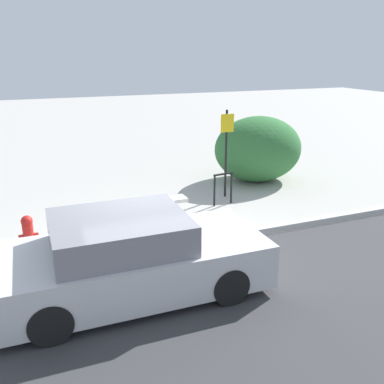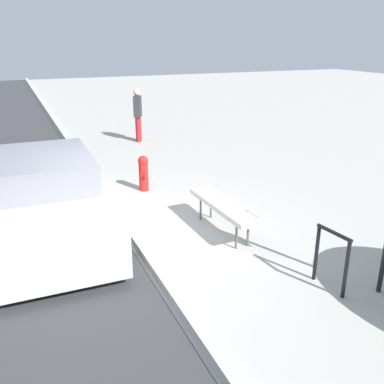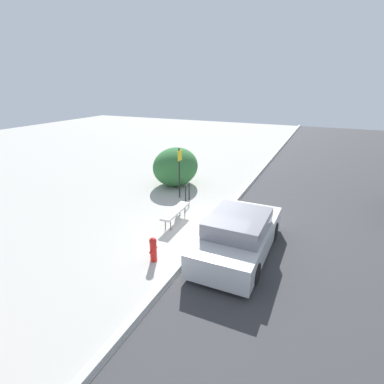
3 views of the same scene
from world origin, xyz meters
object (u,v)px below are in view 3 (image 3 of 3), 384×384
(bench, at_px, (175,211))
(bike_rack, at_px, (187,191))
(sign_post, at_px, (179,168))
(parked_car_near, at_px, (239,235))
(fire_hydrant, at_px, (153,249))

(bench, height_order, bike_rack, bike_rack)
(sign_post, bearing_deg, bench, -156.89)
(bike_rack, height_order, parked_car_near, parked_car_near)
(fire_hydrant, bearing_deg, parked_car_near, -56.02)
(bench, relative_size, fire_hydrant, 2.35)
(fire_hydrant, bearing_deg, sign_post, 18.13)
(bike_rack, bearing_deg, bench, -166.76)
(parked_car_near, bearing_deg, bench, 68.70)
(sign_post, height_order, parked_car_near, sign_post)
(bike_rack, height_order, sign_post, sign_post)
(bench, relative_size, parked_car_near, 0.42)
(sign_post, distance_m, fire_hydrant, 5.32)
(sign_post, bearing_deg, parked_car_near, -133.00)
(parked_car_near, bearing_deg, sign_post, 47.57)
(sign_post, bearing_deg, bike_rack, -121.46)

